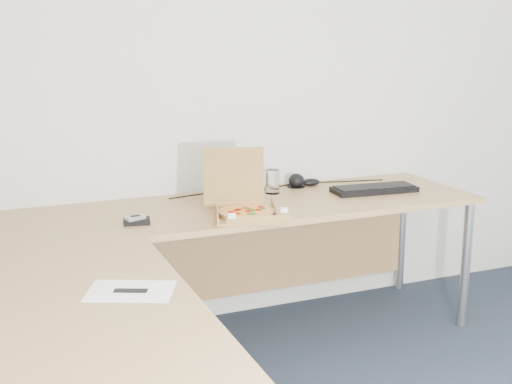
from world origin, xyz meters
name	(u,v)px	position (x,y,z in m)	size (l,w,h in m)	color
desk	(203,242)	(-0.82, 0.97, 0.70)	(2.50, 2.20, 0.73)	#AC834F
pizza_box	(245,208)	(-0.54, 1.20, 0.77)	(0.29, 0.34, 0.30)	#A87D41
drinking_glass	(273,182)	(-0.24, 1.56, 0.79)	(0.07, 0.07, 0.13)	white
keyboard	(374,189)	(0.29, 1.38, 0.74)	(0.46, 0.16, 0.03)	black
mouse	(311,182)	(0.04, 1.65, 0.75)	(0.11, 0.07, 0.04)	black
wallet	(137,221)	(-1.04, 1.27, 0.74)	(0.12, 0.10, 0.02)	black
phone	(135,218)	(-1.05, 1.27, 0.76)	(0.09, 0.05, 0.02)	#B2B5BA
paper_sheet	(131,291)	(-1.25, 0.47, 0.73)	(0.29, 0.20, 0.00)	white
dome_speaker	(296,180)	(-0.05, 1.65, 0.77)	(0.10, 0.10, 0.08)	black
cable_bundle	(274,187)	(-0.17, 1.68, 0.73)	(0.62, 0.04, 0.01)	black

